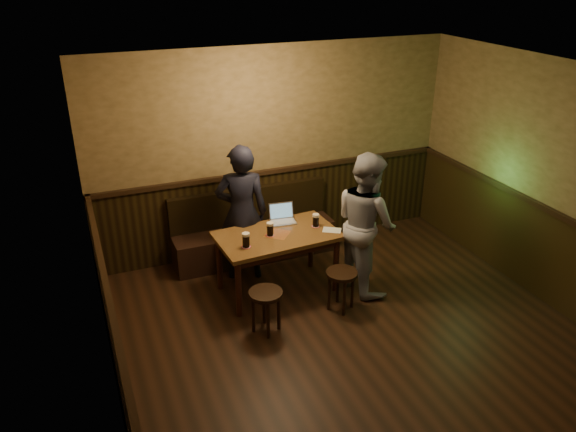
# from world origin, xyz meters

# --- Properties ---
(room) EXTENTS (5.04, 6.04, 2.84)m
(room) POSITION_xyz_m (0.00, 0.22, 1.20)
(room) COLOR black
(room) RESTS_ON ground
(bench) EXTENTS (2.20, 0.50, 0.95)m
(bench) POSITION_xyz_m (-0.42, 2.75, 0.31)
(bench) COLOR black
(bench) RESTS_ON ground
(pub_table) EXTENTS (1.49, 0.91, 0.77)m
(pub_table) POSITION_xyz_m (-0.42, 1.83, 0.67)
(pub_table) COLOR #563218
(pub_table) RESTS_ON ground
(stool_left) EXTENTS (0.44, 0.44, 0.50)m
(stool_left) POSITION_xyz_m (-0.84, 1.08, 0.40)
(stool_left) COLOR black
(stool_left) RESTS_ON ground
(stool_right) EXTENTS (0.43, 0.43, 0.50)m
(stool_right) POSITION_xyz_m (0.11, 1.16, 0.40)
(stool_right) COLOR black
(stool_right) RESTS_ON ground
(pint_left) EXTENTS (0.11, 0.11, 0.18)m
(pint_left) POSITION_xyz_m (-0.87, 1.66, 0.86)
(pint_left) COLOR maroon
(pint_left) RESTS_ON pub_table
(pint_mid) EXTENTS (0.11, 0.11, 0.17)m
(pint_mid) POSITION_xyz_m (-0.51, 1.82, 0.86)
(pint_mid) COLOR maroon
(pint_mid) RESTS_ON pub_table
(pint_right) EXTENTS (0.11, 0.11, 0.17)m
(pint_right) POSITION_xyz_m (0.09, 1.84, 0.85)
(pint_right) COLOR maroon
(pint_right) RESTS_ON pub_table
(laptop) EXTENTS (0.34, 0.28, 0.22)m
(laptop) POSITION_xyz_m (-0.23, 2.14, 0.83)
(laptop) COLOR silver
(laptop) RESTS_ON pub_table
(menu) EXTENTS (0.27, 0.24, 0.00)m
(menu) POSITION_xyz_m (0.23, 1.67, 0.77)
(menu) COLOR silver
(menu) RESTS_ON pub_table
(person_suit) EXTENTS (0.74, 0.58, 1.78)m
(person_suit) POSITION_xyz_m (-0.70, 2.31, 0.89)
(person_suit) COLOR black
(person_suit) RESTS_ON ground
(person_grey) EXTENTS (0.73, 0.90, 1.76)m
(person_grey) POSITION_xyz_m (0.60, 1.51, 0.88)
(person_grey) COLOR gray
(person_grey) RESTS_ON ground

